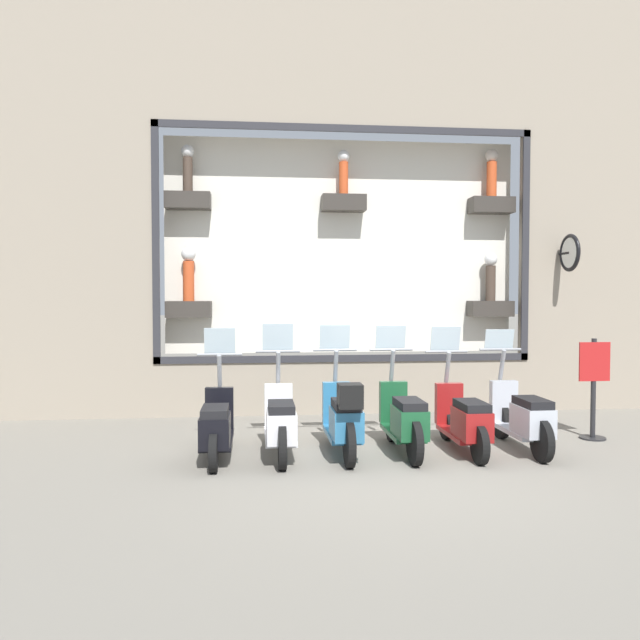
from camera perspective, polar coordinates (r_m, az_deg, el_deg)
ground_plane at (r=7.54m, az=6.24°, el=-13.39°), size 120.00×120.00×0.00m
building_facade at (r=11.09m, az=2.28°, el=15.15°), size 1.24×36.00×8.80m
scooter_silver_0 at (r=8.63m, az=18.07°, el=-8.52°), size 1.80×0.61×1.55m
scooter_red_1 at (r=8.34m, az=13.05°, el=-8.93°), size 1.79×0.60×1.60m
scooter_green_2 at (r=8.13m, az=7.70°, el=-9.03°), size 1.81×0.60×1.61m
scooter_teal_3 at (r=7.92m, az=2.16°, el=-9.00°), size 1.81×0.60×1.63m
scooter_white_4 at (r=7.91m, az=-3.65°, el=-9.36°), size 1.80×0.60×1.65m
scooter_black_5 at (r=7.92m, az=-9.44°, el=-9.56°), size 1.79×0.61×1.59m
shop_sign_post at (r=9.66m, az=23.74°, el=-5.55°), size 0.36×0.45×1.43m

